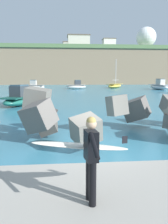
{
  "coord_description": "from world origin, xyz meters",
  "views": [
    {
      "loc": [
        -1.03,
        -8.16,
        2.79
      ],
      "look_at": [
        -0.26,
        0.5,
        1.4
      ],
      "focal_mm": 36.34,
      "sensor_mm": 36.0,
      "label": 1
    }
  ],
  "objects_px": {
    "boat_mid_centre": "(159,86)",
    "station_building_east": "(109,46)",
    "radar_dome": "(146,39)",
    "boat_near_centre": "(115,86)",
    "boat_near_left": "(76,86)",
    "station_building_west": "(78,43)",
    "boat_mid_left": "(22,99)",
    "station_building_central": "(72,48)",
    "boat_far_left": "(35,86)",
    "surfer_with_board": "(88,152)"
  },
  "relations": [
    {
      "from": "boat_far_left",
      "to": "station_building_central",
      "type": "distance_m",
      "value": 54.91
    },
    {
      "from": "boat_mid_left",
      "to": "station_building_west",
      "type": "height_order",
      "value": "station_building_west"
    },
    {
      "from": "boat_near_centre",
      "to": "boat_mid_centre",
      "type": "xyz_separation_m",
      "value": [
        7.54,
        -7.57,
        0.2
      ]
    },
    {
      "from": "boat_far_left",
      "to": "boat_near_centre",
      "type": "bearing_deg",
      "value": 12.7
    },
    {
      "from": "boat_near_left",
      "to": "boat_mid_left",
      "type": "height_order",
      "value": "boat_mid_left"
    },
    {
      "from": "station_building_west",
      "to": "station_building_east",
      "type": "relative_size",
      "value": 1.38
    },
    {
      "from": "boat_near_left",
      "to": "radar_dome",
      "type": "xyz_separation_m",
      "value": [
        33.88,
        52.26,
        18.44
      ]
    },
    {
      "from": "boat_near_left",
      "to": "boat_mid_left",
      "type": "distance_m",
      "value": 27.54
    },
    {
      "from": "boat_mid_left",
      "to": "station_building_east",
      "type": "relative_size",
      "value": 0.98
    },
    {
      "from": "radar_dome",
      "to": "station_building_central",
      "type": "distance_m",
      "value": 32.88
    },
    {
      "from": "boat_mid_left",
      "to": "station_building_east",
      "type": "bearing_deg",
      "value": 73.03
    },
    {
      "from": "boat_far_left",
      "to": "station_building_east",
      "type": "distance_m",
      "value": 59.5
    },
    {
      "from": "boat_near_centre",
      "to": "station_building_west",
      "type": "xyz_separation_m",
      "value": [
        -6.26,
        35.4,
        14.65
      ]
    },
    {
      "from": "surfer_with_board",
      "to": "boat_far_left",
      "type": "relative_size",
      "value": 0.49
    },
    {
      "from": "boat_mid_centre",
      "to": "station_building_west",
      "type": "height_order",
      "value": "station_building_west"
    },
    {
      "from": "boat_near_centre",
      "to": "station_building_west",
      "type": "height_order",
      "value": "station_building_west"
    },
    {
      "from": "station_building_west",
      "to": "station_building_east",
      "type": "xyz_separation_m",
      "value": [
        14.0,
        11.96,
        0.5
      ]
    },
    {
      "from": "radar_dome",
      "to": "boat_near_centre",
      "type": "bearing_deg",
      "value": -116.97
    },
    {
      "from": "boat_mid_centre",
      "to": "radar_dome",
      "type": "distance_m",
      "value": 61.25
    },
    {
      "from": "station_building_central",
      "to": "station_building_east",
      "type": "xyz_separation_m",
      "value": [
        15.76,
        -0.61,
        0.76
      ]
    },
    {
      "from": "boat_near_left",
      "to": "boat_far_left",
      "type": "bearing_deg",
      "value": -179.03
    },
    {
      "from": "station_building_west",
      "to": "station_building_central",
      "type": "bearing_deg",
      "value": 97.97
    },
    {
      "from": "boat_mid_centre",
      "to": "station_building_east",
      "type": "xyz_separation_m",
      "value": [
        0.2,
        54.93,
        14.95
      ]
    },
    {
      "from": "station_building_east",
      "to": "radar_dome",
      "type": "bearing_deg",
      "value": 3.28
    },
    {
      "from": "station_building_west",
      "to": "surfer_with_board",
      "type": "bearing_deg",
      "value": -93.61
    },
    {
      "from": "boat_near_centre",
      "to": "station_building_east",
      "type": "xyz_separation_m",
      "value": [
        7.74,
        47.36,
        15.15
      ]
    },
    {
      "from": "boat_mid_left",
      "to": "boat_far_left",
      "type": "xyz_separation_m",
      "value": [
        -2.07,
        26.54,
        0.01
      ]
    },
    {
      "from": "boat_mid_centre",
      "to": "station_building_west",
      "type": "bearing_deg",
      "value": 107.8
    },
    {
      "from": "surfer_with_board",
      "to": "station_building_west",
      "type": "bearing_deg",
      "value": 86.39
    },
    {
      "from": "surfer_with_board",
      "to": "station_building_central",
      "type": "distance_m",
      "value": 97.44
    },
    {
      "from": "boat_mid_left",
      "to": "station_building_central",
      "type": "distance_m",
      "value": 80.29
    },
    {
      "from": "station_building_east",
      "to": "boat_near_left",
      "type": "bearing_deg",
      "value": -108.36
    },
    {
      "from": "boat_near_left",
      "to": "boat_near_centre",
      "type": "bearing_deg",
      "value": 22.97
    },
    {
      "from": "boat_near_centre",
      "to": "boat_far_left",
      "type": "height_order",
      "value": "boat_near_centre"
    },
    {
      "from": "radar_dome",
      "to": "station_building_west",
      "type": "relative_size",
      "value": 1.38
    },
    {
      "from": "boat_mid_left",
      "to": "boat_mid_centre",
      "type": "relative_size",
      "value": 1.03
    },
    {
      "from": "boat_near_centre",
      "to": "boat_mid_centre",
      "type": "relative_size",
      "value": 1.16
    },
    {
      "from": "boat_mid_left",
      "to": "boat_far_left",
      "type": "distance_m",
      "value": 26.62
    },
    {
      "from": "station_building_east",
      "to": "boat_mid_left",
      "type": "bearing_deg",
      "value": -106.97
    },
    {
      "from": "boat_near_left",
      "to": "boat_near_centre",
      "type": "relative_size",
      "value": 0.66
    },
    {
      "from": "radar_dome",
      "to": "station_building_east",
      "type": "xyz_separation_m",
      "value": [
        -16.86,
        -0.97,
        -3.4
      ]
    },
    {
      "from": "boat_mid_centre",
      "to": "radar_dome",
      "type": "relative_size",
      "value": 0.5
    },
    {
      "from": "boat_mid_centre",
      "to": "station_building_west",
      "type": "xyz_separation_m",
      "value": [
        -13.8,
        42.97,
        14.45
      ]
    },
    {
      "from": "boat_near_left",
      "to": "surfer_with_board",
      "type": "bearing_deg",
      "value": -92.92
    },
    {
      "from": "surfer_with_board",
      "to": "radar_dome",
      "type": "relative_size",
      "value": 0.18
    },
    {
      "from": "station_building_central",
      "to": "boat_near_left",
      "type": "bearing_deg",
      "value": -91.4
    },
    {
      "from": "boat_mid_centre",
      "to": "boat_near_centre",
      "type": "bearing_deg",
      "value": 134.89
    },
    {
      "from": "boat_near_left",
      "to": "boat_far_left",
      "type": "relative_size",
      "value": 1.01
    },
    {
      "from": "station_building_west",
      "to": "station_building_central",
      "type": "distance_m",
      "value": 12.7
    },
    {
      "from": "surfer_with_board",
      "to": "station_building_east",
      "type": "bearing_deg",
      "value": 78.62
    }
  ]
}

